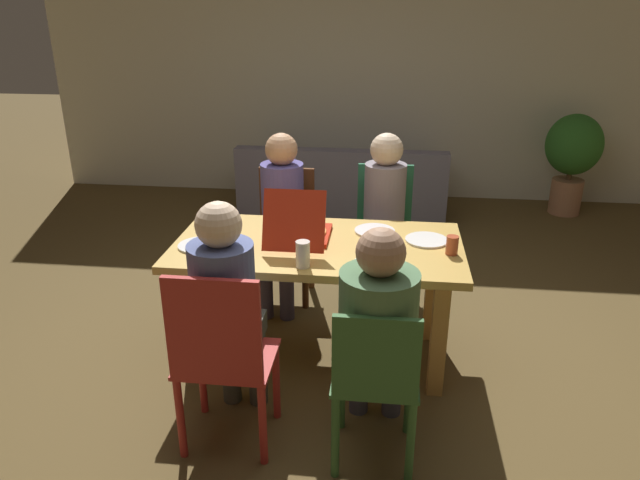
{
  "coord_description": "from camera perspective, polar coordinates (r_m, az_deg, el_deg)",
  "views": [
    {
      "loc": [
        0.38,
        -3.1,
        2.04
      ],
      "look_at": [
        0.0,
        0.1,
        0.73
      ],
      "focal_mm": 33.16,
      "sensor_mm": 36.0,
      "label": 1
    }
  ],
  "objects": [
    {
      "name": "ground_plane",
      "position": [
        3.73,
        -0.18,
        -11.0
      ],
      "size": [
        20.0,
        20.0,
        0.0
      ],
      "primitive_type": "plane",
      "color": "brown"
    },
    {
      "name": "back_wall",
      "position": [
        6.5,
        3.55,
        16.8
      ],
      "size": [
        6.7,
        0.12,
        2.86
      ],
      "primitive_type": "cube",
      "color": "beige",
      "rests_on": "ground"
    },
    {
      "name": "dining_table",
      "position": [
        3.42,
        -0.2,
        -2.06
      ],
      "size": [
        1.64,
        0.85,
        0.75
      ],
      "color": "gold",
      "rests_on": "ground"
    },
    {
      "name": "chair_0",
      "position": [
        4.29,
        6.15,
        1.51
      ],
      "size": [
        0.42,
        0.42,
        0.95
      ],
      "color": "#236340",
      "rests_on": "ground"
    },
    {
      "name": "person_0",
      "position": [
        4.08,
        6.21,
        3.05
      ],
      "size": [
        0.29,
        0.51,
        1.22
      ],
      "color": "#402D4D",
      "rests_on": "ground"
    },
    {
      "name": "chair_1",
      "position": [
        2.7,
        5.36,
        -13.23
      ],
      "size": [
        0.39,
        0.39,
        0.85
      ],
      "color": "#346130",
      "rests_on": "ground"
    },
    {
      "name": "person_1",
      "position": [
        2.7,
        5.61,
        -7.93
      ],
      "size": [
        0.35,
        0.54,
        1.17
      ],
      "color": "#403E4D",
      "rests_on": "ground"
    },
    {
      "name": "chair_2",
      "position": [
        4.28,
        -3.36,
        0.93
      ],
      "size": [
        0.42,
        0.39,
        0.93
      ],
      "color": "#552F15",
      "rests_on": "ground"
    },
    {
      "name": "person_2",
      "position": [
        4.08,
        -3.78,
        3.09
      ],
      "size": [
        0.3,
        0.52,
        1.22
      ],
      "color": "#3A334B",
      "rests_on": "ground"
    },
    {
      "name": "chair_3",
      "position": [
        2.78,
        -9.5,
        -10.82
      ],
      "size": [
        0.45,
        0.39,
        0.96
      ],
      "color": "#AE2A26",
      "rests_on": "ground"
    },
    {
      "name": "person_3",
      "position": [
        2.81,
        -8.94,
        -6.09
      ],
      "size": [
        0.3,
        0.48,
        1.24
      ],
      "color": "#403F35",
      "rests_on": "ground"
    },
    {
      "name": "pizza_box_0",
      "position": [
        3.42,
        -1.99,
        0.84
      ],
      "size": [
        0.34,
        0.47,
        0.34
      ],
      "color": "#B32511",
      "rests_on": "dining_table"
    },
    {
      "name": "plate_0",
      "position": [
        3.4,
        -11.52,
        -0.45
      ],
      "size": [
        0.25,
        0.25,
        0.03
      ],
      "color": "white",
      "rests_on": "dining_table"
    },
    {
      "name": "plate_1",
      "position": [
        3.46,
        10.25,
        -0.0
      ],
      "size": [
        0.25,
        0.25,
        0.01
      ],
      "color": "white",
      "rests_on": "dining_table"
    },
    {
      "name": "plate_2",
      "position": [
        3.55,
        5.3,
        0.89
      ],
      "size": [
        0.24,
        0.24,
        0.01
      ],
      "color": "white",
      "rests_on": "dining_table"
    },
    {
      "name": "plate_3",
      "position": [
        3.11,
        5.3,
        -2.24
      ],
      "size": [
        0.23,
        0.23,
        0.03
      ],
      "color": "white",
      "rests_on": "dining_table"
    },
    {
      "name": "drinking_glass_0",
      "position": [
        3.06,
        -1.67,
        -1.38
      ],
      "size": [
        0.07,
        0.07,
        0.14
      ],
      "primitive_type": "cylinder",
      "color": "silver",
      "rests_on": "dining_table"
    },
    {
      "name": "drinking_glass_1",
      "position": [
        3.29,
        12.63,
        -0.49
      ],
      "size": [
        0.07,
        0.07,
        0.1
      ],
      "primitive_type": "cylinder",
      "color": "#B64C2E",
      "rests_on": "dining_table"
    },
    {
      "name": "couch",
      "position": [
        5.96,
        2.21,
        4.89
      ],
      "size": [
        2.0,
        0.86,
        0.75
      ],
      "color": "slate",
      "rests_on": "ground"
    },
    {
      "name": "potted_plant",
      "position": [
        6.43,
        23.21,
        7.72
      ],
      "size": [
        0.54,
        0.54,
        1.01
      ],
      "color": "#AE7655",
      "rests_on": "ground"
    }
  ]
}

